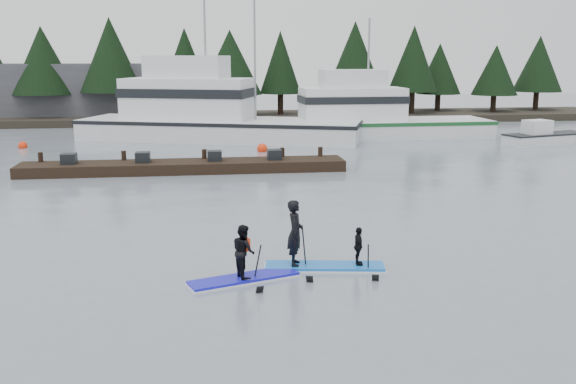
{
  "coord_description": "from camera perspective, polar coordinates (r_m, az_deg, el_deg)",
  "views": [
    {
      "loc": [
        -2.93,
        -15.12,
        5.62
      ],
      "look_at": [
        0.0,
        6.0,
        1.1
      ],
      "focal_mm": 40.0,
      "sensor_mm": 36.0,
      "label": 1
    }
  ],
  "objects": [
    {
      "name": "paddleboard_duo",
      "position": [
        17.26,
        2.42,
        -4.74
      ],
      "size": [
        3.27,
        1.42,
        2.44
      ],
      "rotation": [
        0.0,
        0.0,
        -0.16
      ],
      "color": "blue",
      "rests_on": "ground"
    },
    {
      "name": "paddleboard_solo",
      "position": [
        16.4,
        -3.95,
        -5.99
      ],
      "size": [
        2.93,
        1.57,
        1.9
      ],
      "rotation": [
        0.0,
        0.0,
        0.32
      ],
      "color": "#1515C5",
      "rests_on": "ground"
    },
    {
      "name": "waterfront_building",
      "position": [
        60.22,
        -18.69,
        8.38
      ],
      "size": [
        18.0,
        6.0,
        5.0
      ],
      "primitive_type": "cube",
      "color": "#4C4C51",
      "rests_on": "ground"
    },
    {
      "name": "far_shore",
      "position": [
        57.44,
        -4.97,
        6.61
      ],
      "size": [
        70.0,
        8.0,
        0.6
      ],
      "primitive_type": "cube",
      "color": "#2D281E",
      "rests_on": "ground"
    },
    {
      "name": "buoy_c",
      "position": [
        45.86,
        10.77,
        4.72
      ],
      "size": [
        0.49,
        0.49,
        0.49
      ],
      "primitive_type": "sphere",
      "color": "red",
      "rests_on": "ground"
    },
    {
      "name": "buoy_a",
      "position": [
        43.41,
        -22.49,
        3.62
      ],
      "size": [
        0.55,
        0.55,
        0.55
      ],
      "primitive_type": "sphere",
      "color": "red",
      "rests_on": "ground"
    },
    {
      "name": "ground",
      "position": [
        16.39,
        2.91,
        -8.1
      ],
      "size": [
        160.0,
        160.0,
        0.0
      ],
      "primitive_type": "plane",
      "color": "slate",
      "rests_on": "ground"
    },
    {
      "name": "skiff",
      "position": [
        45.35,
        22.02,
        4.42
      ],
      "size": [
        6.23,
        3.28,
        0.7
      ],
      "primitive_type": "cube",
      "rotation": [
        0.0,
        0.0,
        0.26
      ],
      "color": "silver",
      "rests_on": "ground"
    },
    {
      "name": "treeline",
      "position": [
        57.47,
        -4.97,
        6.31
      ],
      "size": [
        60.0,
        4.0,
        8.0
      ],
      "primitive_type": null,
      "color": "black",
      "rests_on": "ground"
    },
    {
      "name": "buoy_b",
      "position": [
        38.7,
        -2.31,
        3.61
      ],
      "size": [
        0.63,
        0.63,
        0.63
      ],
      "primitive_type": "sphere",
      "color": "red",
      "rests_on": "ground"
    },
    {
      "name": "floating_dock",
      "position": [
        32.21,
        -9.2,
        2.24
      ],
      "size": [
        15.93,
        2.16,
        0.53
      ],
      "primitive_type": "cube",
      "rotation": [
        0.0,
        0.0,
        -0.0
      ],
      "color": "black",
      "rests_on": "ground"
    },
    {
      "name": "fishing_boat_medium",
      "position": [
        45.87,
        7.41,
        5.67
      ],
      "size": [
        15.84,
        4.77,
        9.21
      ],
      "rotation": [
        0.0,
        0.0,
        0.02
      ],
      "color": "silver",
      "rests_on": "ground"
    },
    {
      "name": "fishing_boat_large",
      "position": [
        44.7,
        -6.75,
        5.72
      ],
      "size": [
        19.77,
        11.31,
        10.61
      ],
      "rotation": [
        0.0,
        0.0,
        -0.34
      ],
      "color": "silver",
      "rests_on": "ground"
    }
  ]
}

